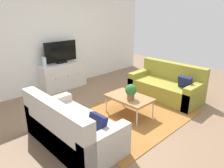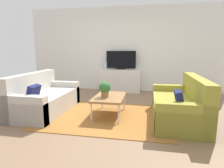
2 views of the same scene
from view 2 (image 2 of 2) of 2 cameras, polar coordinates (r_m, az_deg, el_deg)
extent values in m
plane|color=#84664C|center=(4.03, -1.08, -9.05)|extent=(10.00, 10.00, 0.00)
cube|color=white|center=(6.33, 3.74, 10.35)|extent=(6.40, 0.12, 2.70)
cube|color=#9E662D|center=(3.89, -1.54, -9.67)|extent=(2.50, 1.90, 0.01)
cube|color=beige|center=(4.36, -19.10, -5.28)|extent=(0.87, 1.71, 0.42)
cube|color=beige|center=(4.48, -22.95, -2.33)|extent=(0.20, 1.71, 0.84)
cube|color=beige|center=(5.00, -14.79, -2.33)|extent=(0.87, 0.18, 0.55)
cube|color=beige|center=(3.72, -25.05, -7.23)|extent=(0.87, 0.18, 0.55)
cube|color=#191E4C|center=(3.82, -22.64, -2.56)|extent=(0.18, 0.30, 0.32)
cube|color=olive|center=(3.83, 18.90, -7.36)|extent=(0.87, 1.71, 0.42)
cube|color=olive|center=(3.84, 24.01, -4.39)|extent=(0.20, 1.71, 0.84)
cube|color=olive|center=(4.55, 17.65, -3.70)|extent=(0.87, 0.18, 0.55)
cube|color=olive|center=(3.10, 20.91, -10.39)|extent=(0.87, 0.18, 0.55)
cube|color=#191E4C|center=(3.24, 19.61, -4.55)|extent=(0.16, 0.30, 0.31)
cube|color=#A37547|center=(3.85, -0.77, -3.98)|extent=(0.59, 0.93, 0.04)
cylinder|color=silver|center=(3.57, -6.23, -8.59)|extent=(0.03, 0.03, 0.36)
cylinder|color=silver|center=(3.46, 2.01, -9.16)|extent=(0.03, 0.03, 0.36)
cylinder|color=silver|center=(4.36, -2.94, -5.09)|extent=(0.03, 0.03, 0.36)
cylinder|color=silver|center=(4.27, 3.79, -5.42)|extent=(0.03, 0.03, 0.36)
cylinder|color=#936042|center=(3.75, -2.17, -3.15)|extent=(0.15, 0.15, 0.11)
sphere|color=#2D6B2D|center=(3.72, -2.18, -1.04)|extent=(0.23, 0.23, 0.23)
cube|color=silver|center=(6.13, 2.65, 1.08)|extent=(1.27, 0.44, 0.72)
sphere|color=#B79338|center=(5.96, -1.04, 1.18)|extent=(0.03, 0.03, 0.03)
sphere|color=#B79338|center=(5.90, 2.33, 1.08)|extent=(0.03, 0.03, 0.03)
sphere|color=#B79338|center=(5.86, 5.77, 0.97)|extent=(0.03, 0.03, 0.03)
cube|color=black|center=(6.11, 2.71, 4.63)|extent=(0.28, 0.16, 0.04)
cube|color=black|center=(6.08, 2.73, 7.37)|extent=(0.94, 0.04, 0.54)
cylinder|color=silver|center=(6.17, -2.06, 5.62)|extent=(0.11, 0.11, 0.24)
camera|label=1|loc=(4.02, -66.22, 15.62)|focal=33.99mm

